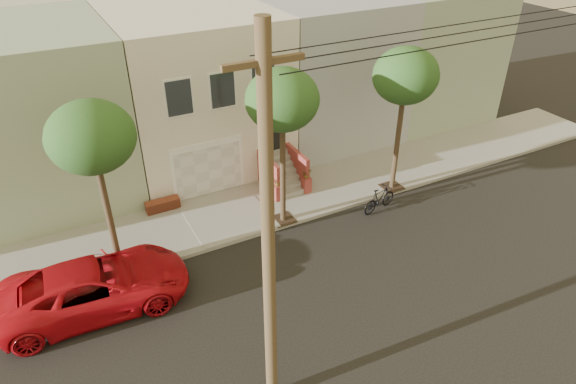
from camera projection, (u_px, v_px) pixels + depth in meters
ground at (309, 289)px, 17.33m from camera, size 90.00×90.00×0.00m
sidewalk at (246, 210)px, 21.31m from camera, size 40.00×3.70×0.15m
house_row at (193, 86)px, 23.82m from camera, size 33.10×11.70×7.00m
tree_left at (91, 138)px, 15.31m from camera, size 2.70×2.57×6.30m
tree_mid at (282, 101)px, 17.88m from camera, size 2.70×2.57×6.30m
tree_right at (406, 77)px, 20.06m from camera, size 2.70×2.57×6.30m
pickup_truck at (95, 287)px, 16.21m from camera, size 6.08×3.05×1.65m
motorcycle at (379, 199)px, 21.15m from camera, size 1.88×0.88×1.09m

